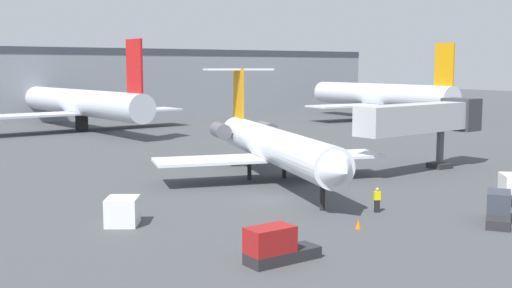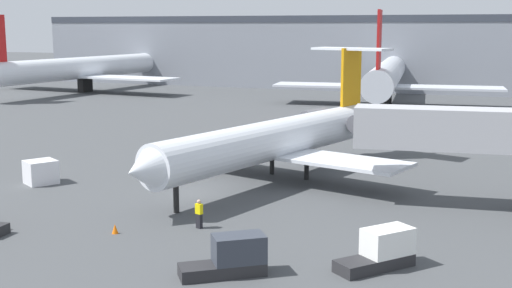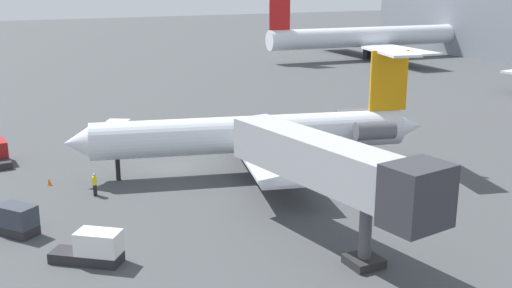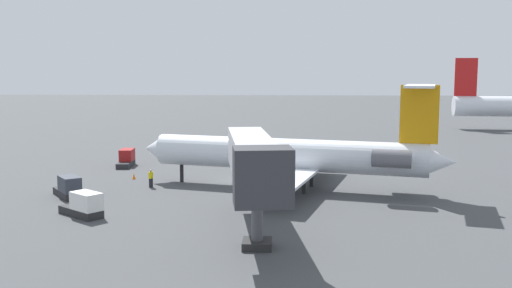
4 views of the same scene
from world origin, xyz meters
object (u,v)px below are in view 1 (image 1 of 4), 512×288
object	(u,v)px
baggage_tug_trailing	(499,209)
traffic_cone_near	(358,224)
parked_airliner_centre	(380,96)
parked_airliner_west_mid	(82,103)
ground_crew_marshaller	(377,200)
baggage_tug_lead	(276,247)
regional_jet	(271,144)
jet_bridge	(427,118)
cargo_container_uld	(122,211)

from	to	relation	value
baggage_tug_trailing	traffic_cone_near	world-z (taller)	baggage_tug_trailing
baggage_tug_trailing	parked_airliner_centre	world-z (taller)	parked_airliner_centre
baggage_tug_trailing	parked_airliner_west_mid	bearing A→B (deg)	95.32
parked_airliner_west_mid	parked_airliner_centre	world-z (taller)	parked_airliner_centre
ground_crew_marshaller	parked_airliner_centre	distance (m)	77.15
ground_crew_marshaller	baggage_tug_lead	xyz separation A→B (m)	(-11.83, -5.62, -0.02)
regional_jet	jet_bridge	world-z (taller)	regional_jet
baggage_tug_trailing	traffic_cone_near	size ratio (longest dim) A/B	7.33
cargo_container_uld	parked_airliner_west_mid	xyz separation A→B (m)	(14.01, 58.48, 3.42)
ground_crew_marshaller	baggage_tug_trailing	xyz separation A→B (m)	(4.71, -6.01, -0.02)
cargo_container_uld	traffic_cone_near	bearing A→B (deg)	-34.86
ground_crew_marshaller	parked_airliner_centre	size ratio (longest dim) A/B	0.05
ground_crew_marshaller	parked_airliner_west_mid	world-z (taller)	parked_airliner_west_mid
jet_bridge	parked_airliner_centre	xyz separation A→B (m)	(36.48, 46.26, -0.51)
jet_bridge	parked_airliner_west_mid	bearing A→B (deg)	108.04
ground_crew_marshaller	baggage_tug_trailing	bearing A→B (deg)	-51.91
traffic_cone_near	cargo_container_uld	bearing A→B (deg)	145.14
parked_airliner_west_mid	ground_crew_marshaller	bearing A→B (deg)	-88.37
ground_crew_marshaller	traffic_cone_near	bearing A→B (deg)	-145.80
cargo_container_uld	baggage_tug_lead	bearing A→B (deg)	-70.42
ground_crew_marshaller	baggage_tug_lead	size ratio (longest dim) A/B	0.41
baggage_tug_lead	cargo_container_uld	distance (m)	11.95
regional_jet	baggage_tug_lead	bearing A→B (deg)	-122.10
baggage_tug_lead	cargo_container_uld	bearing A→B (deg)	109.58
baggage_tug_lead	baggage_tug_trailing	xyz separation A→B (m)	(16.54, -0.38, 0.00)
parked_airliner_west_mid	cargo_container_uld	bearing A→B (deg)	-103.47
parked_airliner_west_mid	baggage_tug_lead	bearing A→B (deg)	-98.17
jet_bridge	baggage_tug_lead	size ratio (longest dim) A/B	3.93
baggage_tug_trailing	cargo_container_uld	xyz separation A→B (m)	(-20.54, 11.64, 0.03)
baggage_tug_lead	ground_crew_marshaller	bearing A→B (deg)	25.43
ground_crew_marshaller	parked_airliner_centre	bearing A→B (deg)	47.46
traffic_cone_near	jet_bridge	bearing A→B (deg)	34.00
baggage_tug_trailing	ground_crew_marshaller	bearing A→B (deg)	128.09
ground_crew_marshaller	parked_airliner_centre	xyz separation A→B (m)	(52.10, 56.78, 3.60)
jet_bridge	cargo_container_uld	xyz separation A→B (m)	(-31.46, -4.89, -4.11)
baggage_tug_trailing	parked_airliner_centre	bearing A→B (deg)	52.95
jet_bridge	parked_airliner_west_mid	xyz separation A→B (m)	(-17.45, 53.59, -0.68)
baggage_tug_lead	parked_airliner_centre	size ratio (longest dim) A/B	0.11
ground_crew_marshaller	parked_airliner_west_mid	bearing A→B (deg)	91.63
cargo_container_uld	jet_bridge	bearing A→B (deg)	8.83
parked_airliner_west_mid	jet_bridge	bearing A→B (deg)	-71.96
baggage_tug_trailing	cargo_container_uld	bearing A→B (deg)	150.46
baggage_tug_lead	traffic_cone_near	size ratio (longest dim) A/B	7.42
cargo_container_uld	parked_airliner_centre	world-z (taller)	parked_airliner_centre
traffic_cone_near	parked_airliner_west_mid	xyz separation A→B (m)	(2.10, 66.77, 4.01)
cargo_container_uld	traffic_cone_near	xyz separation A→B (m)	(11.91, -8.30, -0.59)
baggage_tug_trailing	jet_bridge	bearing A→B (deg)	56.55
ground_crew_marshaller	baggage_tug_trailing	world-z (taller)	baggage_tug_trailing
traffic_cone_near	parked_airliner_west_mid	distance (m)	66.93
baggage_tug_trailing	traffic_cone_near	xyz separation A→B (m)	(-8.63, 3.34, -0.56)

